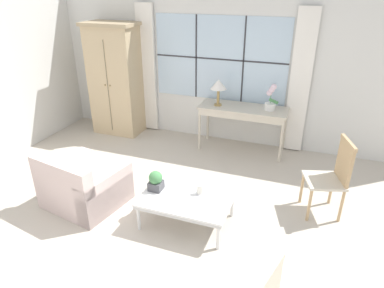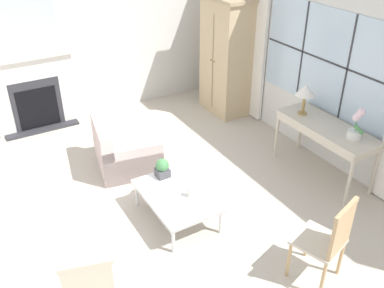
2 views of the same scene
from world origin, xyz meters
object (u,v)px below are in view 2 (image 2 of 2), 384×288
at_px(armoire, 226,56).
at_px(armchair_upholstered, 125,151).
at_px(side_chair_wooden, 329,238).
at_px(potted_plant_small, 162,168).
at_px(table_lamp, 306,91).
at_px(console_table, 326,131).
at_px(pillar_candle, 190,192).
at_px(coffee_table, 177,196).
at_px(potted_orchid, 356,126).
at_px(fireplace, 33,87).

bearing_deg(armoire, armchair_upholstered, -69.80).
bearing_deg(side_chair_wooden, armoire, 159.97).
height_order(side_chair_wooden, potted_plant_small, side_chair_wooden).
relative_size(table_lamp, side_chair_wooden, 0.44).
height_order(console_table, table_lamp, table_lamp).
xyz_separation_m(console_table, table_lamp, (-0.43, -0.05, 0.43)).
height_order(armchair_upholstered, pillar_candle, armchair_upholstered).
height_order(coffee_table, pillar_candle, pillar_candle).
bearing_deg(coffee_table, pillar_candle, 41.10).
bearing_deg(armoire, potted_orchid, 0.10).
bearing_deg(console_table, coffee_table, -94.39).
distance_m(potted_orchid, side_chair_wooden, 1.77).
bearing_deg(armchair_upholstered, console_table, 55.56).
relative_size(console_table, side_chair_wooden, 1.45).
relative_size(console_table, table_lamp, 3.28).
height_order(fireplace, armchair_upholstered, fireplace).
relative_size(side_chair_wooden, coffee_table, 0.94).
relative_size(coffee_table, potted_plant_small, 4.30).
bearing_deg(pillar_candle, armoire, 138.49).
relative_size(armoire, pillar_candle, 14.78).
xyz_separation_m(table_lamp, potted_orchid, (0.85, 0.07, -0.17)).
height_order(fireplace, potted_plant_small, fireplace).
bearing_deg(potted_orchid, console_table, -177.74).
distance_m(fireplace, potted_orchid, 4.96).
bearing_deg(armoire, side_chair_wooden, -20.03).
relative_size(console_table, coffee_table, 1.36).
bearing_deg(console_table, armoire, 179.72).
height_order(potted_orchid, side_chair_wooden, potted_orchid).
height_order(potted_orchid, pillar_candle, potted_orchid).
distance_m(fireplace, coffee_table, 3.41).
bearing_deg(potted_orchid, armoire, -179.90).
bearing_deg(potted_plant_small, armoire, 129.98).
relative_size(armchair_upholstered, side_chair_wooden, 1.06).
bearing_deg(fireplace, console_table, 41.75).
xyz_separation_m(table_lamp, potted_plant_small, (-0.15, -2.13, -0.62)).
xyz_separation_m(fireplace, side_chair_wooden, (4.87, 1.68, -0.16)).
xyz_separation_m(side_chair_wooden, pillar_candle, (-1.47, -0.70, -0.13)).
relative_size(fireplace, potted_plant_small, 8.61).
xyz_separation_m(fireplace, potted_orchid, (3.87, 3.09, 0.23)).
bearing_deg(coffee_table, potted_plant_small, 177.21).
height_order(table_lamp, coffee_table, table_lamp).
distance_m(armoire, table_lamp, 1.99).
xyz_separation_m(armchair_upholstered, pillar_candle, (1.53, 0.20, 0.17)).
bearing_deg(armoire, potted_plant_small, -50.02).
height_order(armchair_upholstered, coffee_table, armchair_upholstered).
height_order(console_table, potted_plant_small, console_table).
xyz_separation_m(armchair_upholstered, side_chair_wooden, (2.99, 0.90, 0.31)).
height_order(table_lamp, side_chair_wooden, table_lamp).
relative_size(fireplace, armoire, 1.05).
height_order(console_table, pillar_candle, console_table).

